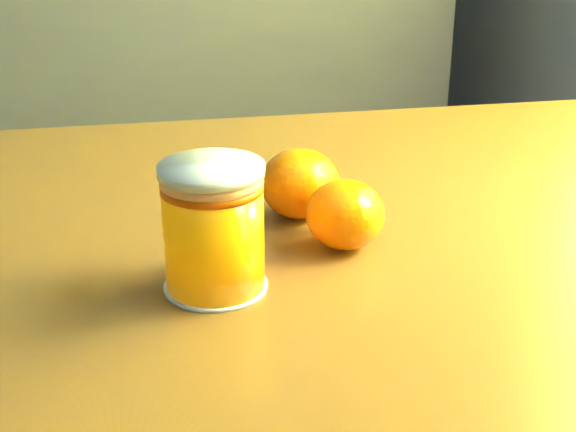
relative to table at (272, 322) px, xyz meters
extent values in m
cube|color=brown|center=(0.00, 0.00, 0.08)|extent=(1.04, 0.76, 0.04)
cylinder|color=#542E15|center=(0.46, 0.26, -0.30)|extent=(0.05, 0.05, 0.71)
cylinder|color=orange|center=(-0.07, -0.10, 0.14)|extent=(0.07, 0.07, 0.08)
cylinder|color=#FFA668|center=(-0.07, -0.10, 0.18)|extent=(0.07, 0.07, 0.01)
cylinder|color=silver|center=(-0.07, -0.10, 0.19)|extent=(0.08, 0.08, 0.00)
ellipsoid|color=orange|center=(0.03, 0.02, 0.13)|extent=(0.09, 0.09, 0.06)
ellipsoid|color=orange|center=(0.05, -0.05, 0.12)|extent=(0.07, 0.07, 0.06)
camera|label=1|loc=(-0.15, -0.63, 0.39)|focal=50.00mm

